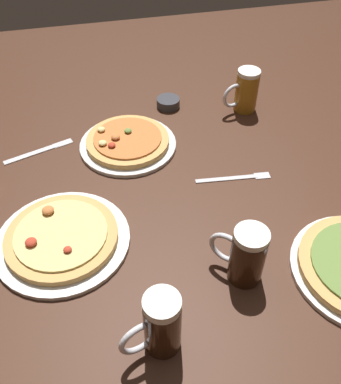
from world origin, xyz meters
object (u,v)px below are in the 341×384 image
at_px(beer_mug_dark, 160,325).
at_px(fork_left, 235,178).
at_px(pizza_plate_side, 62,238).
at_px(ramekin_butter, 168,102).
at_px(beer_mug_amber, 245,91).
at_px(pizza_plate_far, 128,142).
at_px(beer_mug_pale, 246,255).
at_px(knife_right, 39,151).

relative_size(beer_mug_dark, fork_left, 0.72).
xyz_separation_m(pizza_plate_side, ramekin_butter, (0.39, 0.53, -0.00)).
xyz_separation_m(beer_mug_amber, fork_left, (-0.15, -0.33, -0.07)).
relative_size(pizza_plate_far, fork_left, 1.37).
bearing_deg(beer_mug_pale, pizza_plate_side, 154.28).
bearing_deg(knife_right, beer_mug_amber, 6.26).
bearing_deg(ramekin_butter, beer_mug_amber, -17.44).
distance_m(beer_mug_amber, knife_right, 0.69).
height_order(ramekin_butter, fork_left, ramekin_butter).
xyz_separation_m(fork_left, knife_right, (-0.54, 0.25, 0.00)).
distance_m(beer_mug_pale, fork_left, 0.33).
xyz_separation_m(pizza_plate_far, knife_right, (-0.27, 0.04, -0.01)).
distance_m(pizza_plate_side, beer_mug_pale, 0.44).
bearing_deg(pizza_plate_far, fork_left, -38.31).
bearing_deg(knife_right, ramekin_butter, 19.15).
bearing_deg(pizza_plate_side, fork_left, 14.05).
bearing_deg(beer_mug_amber, knife_right, -173.74).
height_order(fork_left, knife_right, same).
height_order(ramekin_butter, knife_right, ramekin_butter).
xyz_separation_m(beer_mug_pale, knife_right, (-0.45, 0.57, -0.07)).
height_order(beer_mug_dark, fork_left, beer_mug_dark).
bearing_deg(pizza_plate_far, ramekin_butter, 47.69).
relative_size(fork_left, knife_right, 1.03).
height_order(beer_mug_dark, beer_mug_pale, beer_mug_dark).
bearing_deg(beer_mug_pale, beer_mug_dark, -151.08).
bearing_deg(knife_right, beer_mug_dark, -71.51).
xyz_separation_m(pizza_plate_side, fork_left, (0.49, 0.12, -0.01)).
bearing_deg(ramekin_butter, knife_right, -160.85).
bearing_deg(pizza_plate_side, beer_mug_amber, 35.33).
bearing_deg(fork_left, beer_mug_dark, -125.75).
bearing_deg(beer_mug_dark, ramekin_butter, 75.90).
height_order(beer_mug_amber, ramekin_butter, beer_mug_amber).
bearing_deg(beer_mug_amber, beer_mug_dark, -121.00).
xyz_separation_m(ramekin_butter, knife_right, (-0.44, -0.15, -0.01)).
bearing_deg(knife_right, pizza_plate_side, -82.25).
relative_size(beer_mug_dark, ramekin_butter, 1.97).
bearing_deg(beer_mug_pale, fork_left, 73.20).
height_order(pizza_plate_side, fork_left, pizza_plate_side).
height_order(beer_mug_amber, beer_mug_pale, beer_mug_pale).
distance_m(pizza_plate_far, beer_mug_dark, 0.65).
bearing_deg(pizza_plate_far, beer_mug_dark, -93.39).
relative_size(pizza_plate_far, knife_right, 1.41).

